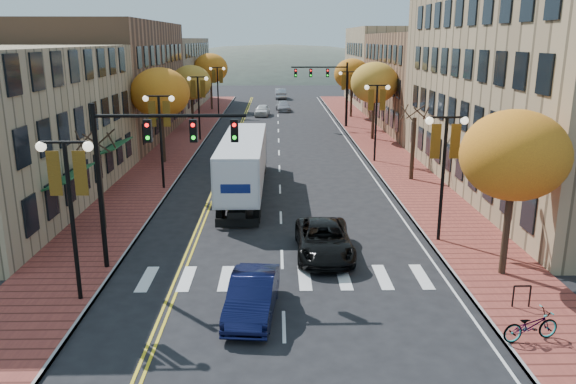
{
  "coord_description": "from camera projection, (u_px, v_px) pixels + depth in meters",
  "views": [
    {
      "loc": [
        -0.22,
        -19.13,
        9.42
      ],
      "look_at": [
        0.33,
        7.26,
        2.2
      ],
      "focal_mm": 35.0,
      "sensor_mm": 36.0,
      "label": 1
    }
  ],
  "objects": [
    {
      "name": "navy_sedan",
      "position": [
        252.0,
        295.0,
        19.66
      ],
      "size": [
        1.95,
        4.55,
        1.46
      ],
      "primitive_type": "imported",
      "rotation": [
        0.0,
        0.0,
        -0.09
      ],
      "color": "#0C1033",
      "rests_on": "ground"
    },
    {
      "name": "tree_right_c",
      "position": [
        374.0,
        83.0,
        52.47
      ],
      "size": [
        4.48,
        4.48,
        7.21
      ],
      "color": "#382619",
      "rests_on": "sidewalk_right"
    },
    {
      "name": "ground",
      "position": [
        283.0,
        300.0,
        20.93
      ],
      "size": [
        200.0,
        200.0,
        0.0
      ],
      "primitive_type": "plane",
      "color": "black",
      "rests_on": "ground"
    },
    {
      "name": "car_far_oncoming",
      "position": [
        281.0,
        94.0,
        91.0
      ],
      "size": [
        1.96,
        5.07,
        1.65
      ],
      "primitive_type": "imported",
      "rotation": [
        0.0,
        0.0,
        3.19
      ],
      "color": "#ADAEB5",
      "rests_on": "ground"
    },
    {
      "name": "lamp_left_c",
      "position": [
        198.0,
        96.0,
        52.44
      ],
      "size": [
        1.96,
        0.36,
        6.05
      ],
      "color": "black",
      "rests_on": "ground"
    },
    {
      "name": "tree_left_c",
      "position": [
        191.0,
        82.0,
        57.99
      ],
      "size": [
        4.16,
        4.16,
        6.69
      ],
      "color": "#382619",
      "rests_on": "sidewalk_left"
    },
    {
      "name": "car_far_white",
      "position": [
        262.0,
        110.0,
        70.85
      ],
      "size": [
        2.07,
        4.32,
        1.42
      ],
      "primitive_type": "imported",
      "rotation": [
        0.0,
        0.0,
        -0.09
      ],
      "color": "silver",
      "rests_on": "ground"
    },
    {
      "name": "building_right_far",
      "position": [
        404.0,
        67.0,
        81.58
      ],
      "size": [
        15.0,
        20.0,
        11.0
      ],
      "primitive_type": "cube",
      "color": "#9E8966",
      "rests_on": "ground"
    },
    {
      "name": "tree_right_d",
      "position": [
        352.0,
        74.0,
        67.94
      ],
      "size": [
        4.35,
        4.35,
        7.0
      ],
      "color": "#382619",
      "rests_on": "sidewalk_right"
    },
    {
      "name": "building_left_mid",
      "position": [
        101.0,
        81.0,
        53.85
      ],
      "size": [
        12.0,
        24.0,
        11.0
      ],
      "primitive_type": "cube",
      "color": "brown",
      "rests_on": "ground"
    },
    {
      "name": "sidewalk_right",
      "position": [
        375.0,
        142.0,
        52.44
      ],
      "size": [
        4.0,
        85.0,
        0.15
      ],
      "primitive_type": "cube",
      "color": "brown",
      "rests_on": "ground"
    },
    {
      "name": "lamp_right_b",
      "position": [
        377.0,
        108.0,
        43.1
      ],
      "size": [
        1.96,
        0.36,
        6.05
      ],
      "color": "black",
      "rests_on": "ground"
    },
    {
      "name": "tree_left_a",
      "position": [
        100.0,
        188.0,
        27.87
      ],
      "size": [
        0.28,
        0.28,
        4.2
      ],
      "color": "#382619",
      "rests_on": "sidewalk_left"
    },
    {
      "name": "car_far_silver",
      "position": [
        283.0,
        106.0,
        75.39
      ],
      "size": [
        2.1,
        4.47,
        1.26
      ],
      "primitive_type": "imported",
      "rotation": [
        0.0,
        0.0,
        0.08
      ],
      "color": "#9999A0",
      "rests_on": "ground"
    },
    {
      "name": "traffic_mast_near",
      "position": [
        145.0,
        155.0,
        22.41
      ],
      "size": [
        6.1,
        0.35,
        7.0
      ],
      "color": "black",
      "rests_on": "ground"
    },
    {
      "name": "lamp_right_c",
      "position": [
        348.0,
        88.0,
        60.46
      ],
      "size": [
        1.96,
        0.36,
        6.05
      ],
      "color": "black",
      "rests_on": "ground"
    },
    {
      "name": "tree_right_b",
      "position": [
        413.0,
        149.0,
        37.88
      ],
      "size": [
        0.28,
        0.28,
        4.2
      ],
      "color": "#382619",
      "rests_on": "sidewalk_right"
    },
    {
      "name": "semi_truck",
      "position": [
        245.0,
        159.0,
        34.88
      ],
      "size": [
        2.52,
        14.91,
        3.72
      ],
      "rotation": [
        0.0,
        0.0,
        -0.01
      ],
      "color": "black",
      "rests_on": "ground"
    },
    {
      "name": "tree_left_b",
      "position": [
        160.0,
        93.0,
        42.46
      ],
      "size": [
        4.48,
        4.48,
        7.21
      ],
      "color": "#382619",
      "rests_on": "sidewalk_left"
    },
    {
      "name": "building_right_mid",
      "position": [
        449.0,
        81.0,
        60.49
      ],
      "size": [
        15.0,
        24.0,
        10.0
      ],
      "primitive_type": "cube",
      "color": "brown",
      "rests_on": "ground"
    },
    {
      "name": "black_suv",
      "position": [
        324.0,
        240.0,
        25.07
      ],
      "size": [
        2.45,
        5.3,
        1.47
      ],
      "primitive_type": "imported",
      "rotation": [
        0.0,
        0.0,
        -0.0
      ],
      "color": "black",
      "rests_on": "ground"
    },
    {
      "name": "building_left_far",
      "position": [
        156.0,
        73.0,
        78.16
      ],
      "size": [
        12.0,
        26.0,
        9.5
      ],
      "primitive_type": "cube",
      "color": "#9E8966",
      "rests_on": "ground"
    },
    {
      "name": "traffic_mast_far",
      "position": [
        329.0,
        82.0,
        60.25
      ],
      "size": [
        6.1,
        0.34,
        7.0
      ],
      "color": "black",
      "rests_on": "ground"
    },
    {
      "name": "bicycle",
      "position": [
        531.0,
        326.0,
        17.74
      ],
      "size": [
        2.04,
        1.08,
        1.02
      ],
      "primitive_type": "imported",
      "rotation": [
        0.0,
        0.0,
        1.79
      ],
      "color": "gray",
      "rests_on": "sidewalk_right"
    },
    {
      "name": "lamp_left_b",
      "position": [
        160.0,
        124.0,
        35.08
      ],
      "size": [
        1.96,
        0.36,
        6.05
      ],
      "color": "black",
      "rests_on": "ground"
    },
    {
      "name": "lamp_left_d",
      "position": [
        218.0,
        81.0,
        69.79
      ],
      "size": [
        1.96,
        0.36,
        6.05
      ],
      "color": "black",
      "rests_on": "ground"
    },
    {
      "name": "tree_right_a",
      "position": [
        514.0,
        156.0,
        21.71
      ],
      "size": [
        4.16,
        4.16,
        6.69
      ],
      "color": "#382619",
      "rests_on": "sidewalk_right"
    },
    {
      "name": "lamp_left_a",
      "position": [
        69.0,
        190.0,
        19.65
      ],
      "size": [
        1.96,
        0.36,
        6.05
      ],
      "color": "black",
      "rests_on": "ground"
    },
    {
      "name": "sidewalk_left",
      "position": [
        182.0,
        143.0,
        52.07
      ],
      "size": [
        4.0,
        85.0,
        0.15
      ],
      "primitive_type": "cube",
      "color": "brown",
      "rests_on": "ground"
    },
    {
      "name": "tree_left_d",
      "position": [
        211.0,
        68.0,
        75.2
      ],
      "size": [
        4.61,
        4.61,
        7.42
      ],
      "color": "#382619",
      "rests_on": "sidewalk_left"
    },
    {
      "name": "lamp_right_a",
      "position": [
        444.0,
        154.0,
        25.74
      ],
      "size": [
        1.96,
        0.36,
        6.05
      ],
      "color": "black",
      "rests_on": "ground"
    }
  ]
}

